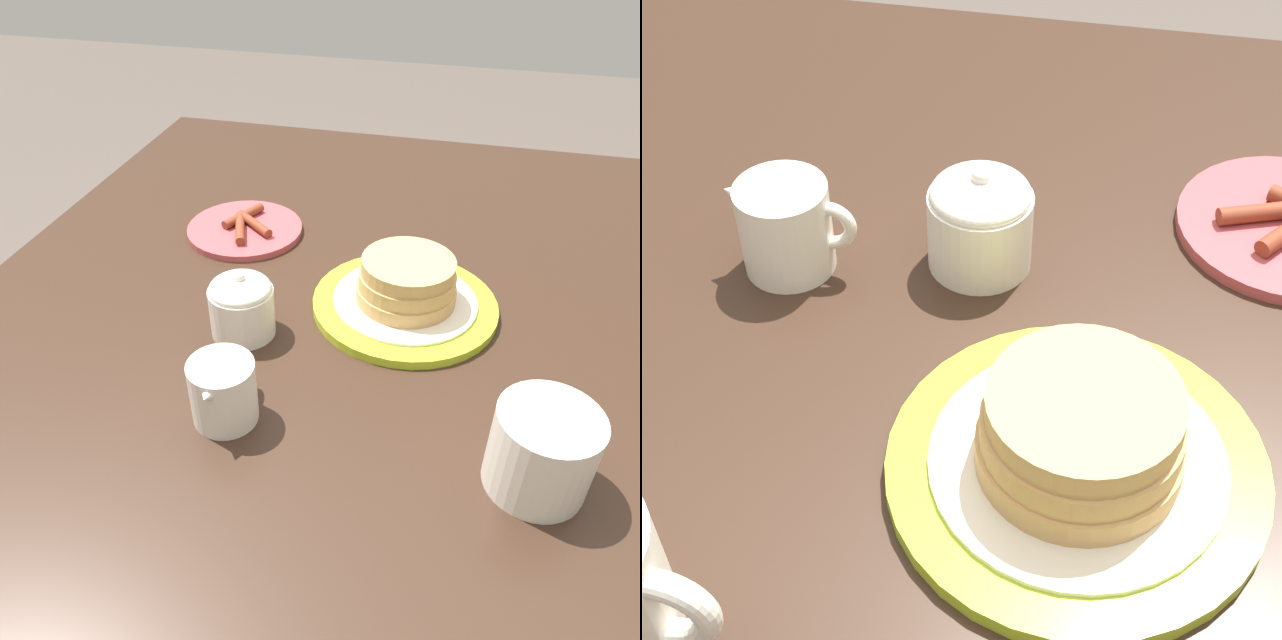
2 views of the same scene
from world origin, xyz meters
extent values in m
plane|color=#51473F|center=(0.00, 0.00, 0.00)|extent=(8.00, 8.00, 0.00)
cube|color=#332116|center=(0.00, 0.00, 0.75)|extent=(1.17, 1.03, 0.03)
cube|color=#332116|center=(0.53, -0.46, 0.37)|extent=(0.07, 0.07, 0.74)
cube|color=#332116|center=(0.53, 0.46, 0.37)|extent=(0.07, 0.07, 0.74)
cylinder|color=#AAC628|center=(0.00, -0.06, 0.78)|extent=(0.24, 0.24, 0.01)
cylinder|color=beige|center=(0.00, -0.06, 0.78)|extent=(0.18, 0.18, 0.00)
cylinder|color=tan|center=(0.00, -0.06, 0.80)|extent=(0.13, 0.13, 0.02)
cylinder|color=tan|center=(0.00, -0.06, 0.81)|extent=(0.12, 0.12, 0.02)
cylinder|color=tan|center=(0.00, -0.06, 0.83)|extent=(0.12, 0.12, 0.02)
cylinder|color=#B2474C|center=(0.14, 0.21, 0.77)|extent=(0.18, 0.18, 0.01)
cylinder|color=brown|center=(0.12, 0.21, 0.79)|extent=(0.08, 0.04, 0.01)
cylinder|color=brown|center=(0.16, 0.22, 0.79)|extent=(0.08, 0.05, 0.01)
cylinder|color=brown|center=(0.14, 0.19, 0.79)|extent=(0.06, 0.07, 0.01)
cylinder|color=silver|center=(-0.24, -0.21, 0.81)|extent=(0.09, 0.09, 0.09)
torus|color=silver|center=(-0.20, -0.21, 0.81)|extent=(0.06, 0.02, 0.06)
cylinder|color=brown|center=(-0.24, -0.21, 0.85)|extent=(0.08, 0.08, 0.00)
cylinder|color=silver|center=(-0.23, 0.10, 0.81)|extent=(0.07, 0.07, 0.07)
cone|color=silver|center=(-0.26, 0.10, 0.83)|extent=(0.03, 0.03, 0.04)
torus|color=silver|center=(-0.20, 0.10, 0.81)|extent=(0.04, 0.01, 0.04)
cylinder|color=silver|center=(-0.09, 0.13, 0.80)|extent=(0.08, 0.08, 0.06)
ellipsoid|color=silver|center=(-0.09, 0.13, 0.83)|extent=(0.07, 0.07, 0.03)
sphere|color=silver|center=(-0.09, 0.13, 0.85)|extent=(0.01, 0.01, 0.01)
camera|label=1|loc=(-0.65, -0.11, 1.25)|focal=35.00mm
camera|label=2|loc=(0.00, -0.42, 1.26)|focal=55.00mm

